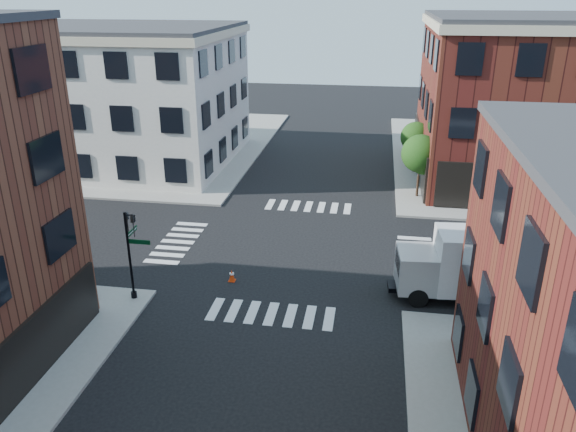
{
  "coord_description": "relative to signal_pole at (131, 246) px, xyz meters",
  "views": [
    {
      "loc": [
        4.3,
        -29.04,
        14.07
      ],
      "look_at": [
        -0.17,
        -0.99,
        2.5
      ],
      "focal_mm": 35.0,
      "sensor_mm": 36.0,
      "label": 1
    }
  ],
  "objects": [
    {
      "name": "signal_pole",
      "position": [
        0.0,
        0.0,
        0.0
      ],
      "size": [
        1.29,
        1.24,
        4.6
      ],
      "color": "black",
      "rests_on": "ground"
    },
    {
      "name": "sidewalk_ne",
      "position": [
        27.72,
        27.68,
        -2.78
      ],
      "size": [
        30.0,
        30.0,
        0.15
      ],
      "primitive_type": "cube",
      "color": "gray",
      "rests_on": "ground"
    },
    {
      "name": "tree_far",
      "position": [
        14.28,
        22.65,
        0.02
      ],
      "size": [
        2.43,
        2.43,
        4.07
      ],
      "color": "black",
      "rests_on": "ground"
    },
    {
      "name": "tree_near",
      "position": [
        14.28,
        16.65,
        0.3
      ],
      "size": [
        2.69,
        2.69,
        4.49
      ],
      "color": "black",
      "rests_on": "ground"
    },
    {
      "name": "building_nw",
      "position": [
        -12.28,
        22.68,
        2.64
      ],
      "size": [
        22.0,
        16.0,
        11.0
      ],
      "primitive_type": "cube",
      "color": "silver",
      "rests_on": "ground"
    },
    {
      "name": "ground",
      "position": [
        6.72,
        6.68,
        -2.86
      ],
      "size": [
        120.0,
        120.0,
        0.0
      ],
      "primitive_type": "plane",
      "color": "black",
      "rests_on": "ground"
    },
    {
      "name": "traffic_cone",
      "position": [
        4.13,
        2.49,
        -2.55
      ],
      "size": [
        0.35,
        0.35,
        0.64
      ],
      "rotation": [
        0.0,
        0.0,
        -0.0
      ],
      "color": "#E9370A",
      "rests_on": "ground"
    },
    {
      "name": "box_truck",
      "position": [
        16.32,
        2.68,
        -1.06
      ],
      "size": [
        7.8,
        2.9,
        3.47
      ],
      "rotation": [
        0.0,
        0.0,
        0.08
      ],
      "color": "silver",
      "rests_on": "ground"
    },
    {
      "name": "sidewalk_nw",
      "position": [
        -14.28,
        27.68,
        -2.78
      ],
      "size": [
        30.0,
        30.0,
        0.15
      ],
      "primitive_type": "cube",
      "color": "gray",
      "rests_on": "ground"
    }
  ]
}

